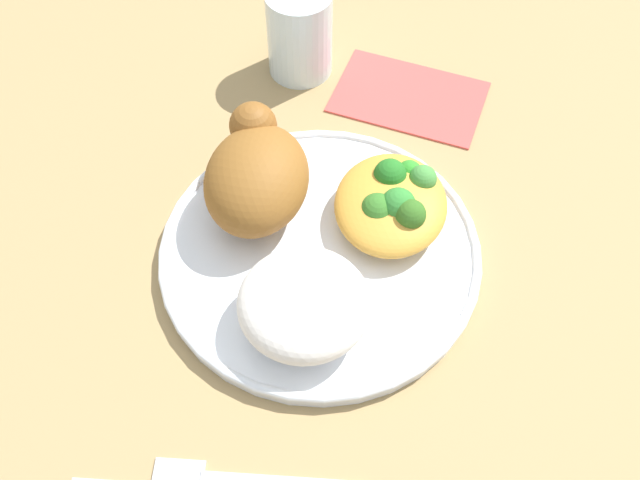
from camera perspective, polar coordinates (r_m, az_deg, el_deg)
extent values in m
plane|color=#A08152|center=(0.57, 0.00, -1.40)|extent=(2.00, 2.00, 0.00)
cylinder|color=white|center=(0.57, 0.00, -1.10)|extent=(0.25, 0.25, 0.01)
torus|color=white|center=(0.56, 0.00, -0.80)|extent=(0.25, 0.25, 0.01)
ellipsoid|color=brown|center=(0.56, -5.08, 4.81)|extent=(0.10, 0.08, 0.06)
sphere|color=brown|center=(0.58, -5.37, 9.09)|extent=(0.04, 0.04, 0.04)
ellipsoid|color=white|center=(0.51, -1.76, -5.05)|extent=(0.09, 0.10, 0.05)
ellipsoid|color=gold|center=(0.57, 5.68, 2.89)|extent=(0.10, 0.09, 0.03)
sphere|color=green|center=(0.56, 6.92, 2.48)|extent=(0.02, 0.02, 0.02)
sphere|color=#328331|center=(0.56, 6.26, 2.78)|extent=(0.03, 0.03, 0.03)
sphere|color=#247022|center=(0.57, 5.62, 5.19)|extent=(0.03, 0.03, 0.03)
sphere|color=#3F822E|center=(0.55, 6.81, 1.69)|extent=(0.02, 0.02, 0.02)
sphere|color=#318D2A|center=(0.58, 7.15, 5.40)|extent=(0.02, 0.02, 0.02)
sphere|color=#33661F|center=(0.55, 7.26, 2.04)|extent=(0.02, 0.02, 0.02)
sphere|color=#367427|center=(0.56, 4.62, 2.36)|extent=(0.03, 0.03, 0.03)
sphere|color=#468F3E|center=(0.57, 8.23, 4.88)|extent=(0.02, 0.02, 0.02)
cube|color=#B2B2B7|center=(0.50, -11.28, -17.98)|extent=(0.03, 0.04, 0.00)
cylinder|color=silver|center=(0.69, -1.64, 16.23)|extent=(0.06, 0.06, 0.08)
cube|color=#DB4C47|center=(0.69, 7.13, 11.35)|extent=(0.11, 0.15, 0.00)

